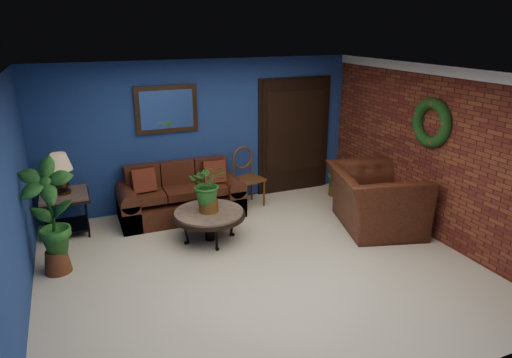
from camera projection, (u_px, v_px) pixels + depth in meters
name	position (u px, v px, depth m)	size (l,w,h in m)	color
floor	(259.00, 266.00, 6.04)	(5.50, 5.50, 0.00)	beige
wall_back	(203.00, 134.00, 7.82)	(5.50, 0.04, 2.50)	navy
wall_left	(10.00, 209.00, 4.64)	(0.04, 5.00, 2.50)	navy
wall_right_brick	(433.00, 154.00, 6.63)	(0.04, 5.00, 2.50)	brown
ceiling	(259.00, 73.00, 5.23)	(5.50, 5.00, 0.02)	silver
crown_molding	(442.00, 71.00, 6.24)	(0.03, 5.00, 0.14)	white
wall_mirror	(167.00, 109.00, 7.41)	(1.02, 0.06, 0.77)	#462D18
closet_door	(294.00, 136.00, 8.49)	(1.44, 0.06, 2.18)	black
wreath	(431.00, 123.00, 6.50)	(0.72, 0.72, 0.16)	black
sofa	(180.00, 199.00, 7.56)	(1.99, 0.86, 0.90)	#4B2315
coffee_table	(209.00, 215.00, 6.64)	(1.06, 1.06, 0.46)	#494440
end_table	(65.00, 203.00, 6.84)	(0.71, 0.71, 0.65)	#494440
table_lamp	(60.00, 169.00, 6.66)	(0.36, 0.36, 0.59)	#462D18
side_chair	(247.00, 173.00, 7.94)	(0.53, 0.53, 1.03)	#553118
armchair	(375.00, 199.00, 7.07)	(1.44, 1.26, 0.94)	#4B2315
coffee_plant	(208.00, 185.00, 6.50)	(0.63, 0.58, 0.73)	brown
floor_plant	(336.00, 176.00, 8.42)	(0.40, 0.36, 0.75)	brown
tall_plant	(50.00, 213.00, 5.64)	(0.76, 0.61, 1.50)	brown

